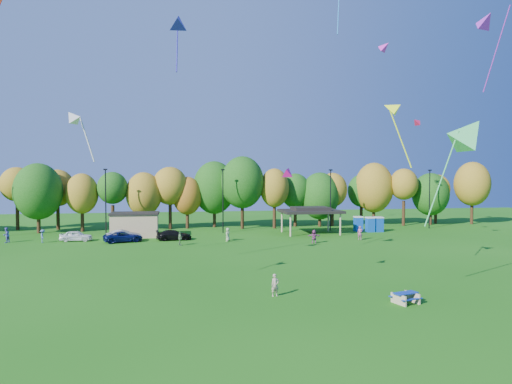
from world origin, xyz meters
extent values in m
plane|color=#19600F|center=(0.00, 0.00, 0.00)|extent=(160.00, 160.00, 0.00)
cylinder|color=black|center=(-28.03, 48.93, 2.06)|extent=(0.50, 0.50, 4.12)
ellipsoid|color=olive|center=(-28.03, 48.93, 6.86)|extent=(4.78, 4.78, 5.18)
cylinder|color=black|center=(-23.75, 44.20, 1.78)|extent=(0.50, 0.50, 3.56)
ellipsoid|color=#144C0F|center=(-23.75, 44.20, 5.94)|extent=(6.62, 6.62, 8.00)
cylinder|color=black|center=(-22.13, 48.25, 1.90)|extent=(0.50, 0.50, 3.79)
ellipsoid|color=olive|center=(-22.13, 48.25, 6.32)|extent=(4.94, 4.94, 5.58)
cylinder|color=black|center=(-18.02, 45.01, 1.67)|extent=(0.50, 0.50, 3.34)
ellipsoid|color=olive|center=(-18.02, 45.01, 5.56)|extent=(4.61, 4.61, 5.88)
cylinder|color=black|center=(-13.72, 44.85, 1.91)|extent=(0.50, 0.50, 3.82)
ellipsoid|color=#144C0F|center=(-13.72, 44.85, 6.36)|extent=(4.43, 4.43, 4.73)
cylinder|color=black|center=(-9.30, 45.50, 1.63)|extent=(0.50, 0.50, 3.25)
ellipsoid|color=olive|center=(-9.30, 45.50, 5.42)|extent=(5.33, 5.33, 6.53)
cylinder|color=black|center=(-5.45, 46.07, 1.98)|extent=(0.50, 0.50, 3.96)
ellipsoid|color=olive|center=(-5.45, 46.07, 6.61)|extent=(5.31, 5.31, 5.82)
cylinder|color=black|center=(-2.85, 46.34, 1.52)|extent=(0.50, 0.50, 3.05)
ellipsoid|color=#995914|center=(-2.85, 46.34, 5.08)|extent=(4.54, 4.54, 5.87)
cylinder|color=black|center=(1.42, 47.53, 1.89)|extent=(0.50, 0.50, 3.77)
ellipsoid|color=#144C0F|center=(1.42, 47.53, 6.29)|extent=(6.69, 6.69, 8.35)
cylinder|color=black|center=(5.46, 44.54, 2.14)|extent=(0.50, 0.50, 4.28)
ellipsoid|color=#144C0F|center=(5.46, 44.54, 7.14)|extent=(6.64, 6.64, 8.01)
cylinder|color=black|center=(10.41, 44.21, 1.88)|extent=(0.50, 0.50, 3.76)
ellipsoid|color=olive|center=(10.41, 44.21, 6.27)|extent=(4.49, 4.49, 6.02)
cylinder|color=black|center=(14.29, 46.25, 1.72)|extent=(0.50, 0.50, 3.43)
ellipsoid|color=#144C0F|center=(14.29, 46.25, 5.72)|extent=(4.77, 4.77, 5.63)
cylinder|color=black|center=(18.11, 45.40, 1.48)|extent=(0.50, 0.50, 2.95)
ellipsoid|color=#144C0F|center=(18.11, 45.40, 4.92)|extent=(6.14, 6.14, 7.54)
cylinder|color=black|center=(20.39, 45.86, 1.76)|extent=(0.50, 0.50, 3.52)
ellipsoid|color=olive|center=(20.39, 45.86, 5.87)|extent=(4.78, 4.78, 5.53)
cylinder|color=black|center=(26.06, 47.51, 1.69)|extent=(0.50, 0.50, 3.39)
ellipsoid|color=#144C0F|center=(26.06, 47.51, 5.64)|extent=(4.54, 4.54, 5.46)
cylinder|color=black|center=(27.70, 46.23, 1.86)|extent=(0.50, 0.50, 3.72)
ellipsoid|color=olive|center=(27.70, 46.23, 6.20)|extent=(6.32, 6.32, 8.24)
cylinder|color=black|center=(31.99, 44.27, 2.03)|extent=(0.50, 0.50, 4.06)
ellipsoid|color=olive|center=(31.99, 44.27, 6.77)|extent=(4.50, 4.50, 5.13)
cylinder|color=black|center=(37.07, 44.81, 1.53)|extent=(0.50, 0.50, 3.05)
ellipsoid|color=#144C0F|center=(37.07, 44.81, 5.09)|extent=(5.97, 5.97, 7.05)
cylinder|color=black|center=(38.98, 46.35, 1.78)|extent=(0.50, 0.50, 3.55)
ellipsoid|color=olive|center=(38.98, 46.35, 5.92)|extent=(4.60, 4.60, 4.99)
cylinder|color=black|center=(44.51, 44.51, 2.03)|extent=(0.50, 0.50, 4.07)
ellipsoid|color=olive|center=(44.51, 44.51, 6.78)|extent=(5.83, 5.83, 7.42)
cylinder|color=black|center=(-14.00, 40.00, 4.50)|extent=(0.16, 0.16, 9.00)
cube|color=black|center=(-14.00, 40.00, 9.00)|extent=(0.50, 0.25, 0.18)
cylinder|color=black|center=(2.00, 40.00, 4.50)|extent=(0.16, 0.16, 9.00)
cube|color=black|center=(2.00, 40.00, 9.00)|extent=(0.50, 0.25, 0.18)
cylinder|color=black|center=(18.00, 40.00, 4.50)|extent=(0.16, 0.16, 9.00)
cube|color=black|center=(18.00, 40.00, 9.00)|extent=(0.50, 0.25, 0.18)
cylinder|color=black|center=(34.00, 40.00, 4.50)|extent=(0.16, 0.16, 9.00)
cube|color=black|center=(34.00, 40.00, 9.00)|extent=(0.50, 0.25, 0.18)
cube|color=tan|center=(-10.00, 38.00, 1.50)|extent=(6.00, 4.00, 3.00)
cube|color=black|center=(-10.00, 38.00, 3.12)|extent=(6.30, 4.30, 0.25)
cylinder|color=tan|center=(10.50, 34.50, 1.50)|extent=(0.24, 0.24, 3.00)
cylinder|color=tan|center=(17.50, 34.50, 1.50)|extent=(0.24, 0.24, 3.00)
cylinder|color=tan|center=(10.50, 39.50, 1.50)|extent=(0.24, 0.24, 3.00)
cylinder|color=tan|center=(17.50, 39.50, 1.50)|extent=(0.24, 0.24, 3.00)
cube|color=black|center=(14.00, 37.00, 3.15)|extent=(8.20, 6.20, 0.35)
cube|color=black|center=(14.00, 37.00, 3.55)|extent=(5.00, 3.50, 0.45)
cube|color=#0D46AC|center=(21.82, 38.64, 1.00)|extent=(1.10, 1.10, 2.00)
cube|color=silver|center=(21.82, 38.64, 2.09)|extent=(1.15, 1.15, 0.18)
cube|color=#0D46AC|center=(23.12, 37.39, 1.00)|extent=(1.10, 1.10, 2.00)
cube|color=silver|center=(23.12, 37.39, 2.09)|extent=(1.15, 1.15, 0.18)
cube|color=#0D46AC|center=(24.42, 37.36, 1.00)|extent=(1.10, 1.10, 2.00)
cube|color=silver|center=(24.42, 37.36, 2.09)|extent=(1.15, 1.15, 0.18)
cube|color=tan|center=(9.16, 1.94, 0.32)|extent=(0.45, 1.28, 0.64)
cube|color=tan|center=(10.28, 2.26, 0.32)|extent=(0.45, 1.28, 0.64)
cube|color=#113299|center=(9.72, 2.10, 0.67)|extent=(1.73, 1.08, 0.05)
cube|color=#113299|center=(9.87, 1.57, 0.39)|extent=(1.61, 0.65, 0.04)
cube|color=#113299|center=(9.57, 2.64, 0.39)|extent=(1.61, 0.65, 0.04)
imported|color=tan|center=(1.91, 5.24, 0.75)|extent=(0.61, 0.46, 1.51)
imported|color=white|center=(-16.86, 34.99, 0.66)|extent=(3.95, 1.81, 1.31)
imported|color=#97989D|center=(-11.00, 33.98, 0.70)|extent=(4.45, 2.34, 1.39)
imported|color=#0D164E|center=(-10.99, 33.09, 0.65)|extent=(5.12, 3.42, 1.30)
imported|color=black|center=(-4.87, 33.80, 0.64)|extent=(4.57, 2.17, 1.29)
imported|color=#5450B1|center=(-24.95, 35.08, 0.92)|extent=(0.95, 1.07, 1.85)
imported|color=#869F6C|center=(1.72, 31.53, 0.84)|extent=(0.83, 0.97, 1.68)
imported|color=#547F4E|center=(-4.15, 29.06, 0.81)|extent=(0.71, 1.03, 1.63)
imported|color=#426192|center=(-20.57, 34.29, 0.80)|extent=(0.86, 1.16, 1.61)
imported|color=#A84F81|center=(18.35, 29.81, 0.89)|extent=(0.77, 0.73, 1.78)
imported|color=#9F4287|center=(11.75, 28.04, 0.83)|extent=(1.59, 0.75, 1.65)
cylinder|color=#2591EF|center=(15.15, 29.41, 28.02)|extent=(1.00, 1.99, 5.67)
cone|color=#47C968|center=(15.46, 4.15, 11.07)|extent=(3.48, 2.64, 3.36)
cylinder|color=#47C968|center=(13.36, 4.08, 7.92)|extent=(2.49, 0.19, 6.61)
cone|color=#E50C95|center=(3.41, 7.74, 8.44)|extent=(1.34, 1.48, 1.22)
cone|color=#DAFF1A|center=(11.81, 8.69, 13.35)|extent=(1.94, 1.82, 1.59)
cylinder|color=#DAFF1A|center=(13.10, 9.46, 11.10)|extent=(1.60, 1.01, 4.73)
cone|color=#D223BA|center=(15.13, 16.63, 20.46)|extent=(1.69, 1.71, 1.39)
cone|color=#211D9F|center=(-4.37, 10.54, 19.72)|extent=(1.61, 2.06, 1.92)
cylinder|color=#211D9F|center=(-4.46, 11.74, 17.92)|extent=(0.21, 1.47, 3.79)
cone|color=purple|center=(26.03, 16.88, 23.68)|extent=(2.34, 2.80, 2.44)
cylinder|color=purple|center=(25.46, 14.55, 20.08)|extent=(0.77, 2.77, 7.55)
cone|color=#DC194B|center=(24.09, 26.62, 14.68)|extent=(1.55, 1.37, 1.32)
cone|color=#B6B6B6|center=(-10.92, 5.36, 11.76)|extent=(1.49, 1.36, 1.20)
cylinder|color=#B6B6B6|center=(-10.12, 5.78, 10.41)|extent=(1.04, 0.61, 2.85)
camera|label=1|loc=(-4.66, -24.49, 8.09)|focal=32.00mm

